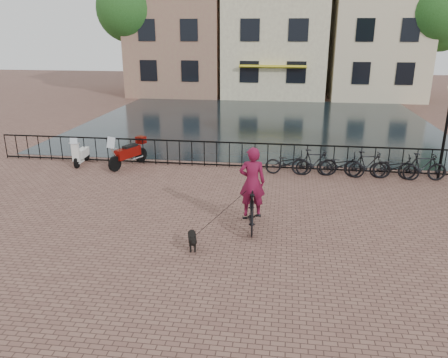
# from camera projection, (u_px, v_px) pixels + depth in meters

# --- Properties ---
(ground) EXTENTS (100.00, 100.00, 0.00)m
(ground) POSITION_uv_depth(u_px,v_px,m) (205.00, 273.00, 9.68)
(ground) COLOR brown
(ground) RESTS_ON ground
(canal_water) EXTENTS (20.00, 20.00, 0.00)m
(canal_water) POSITION_uv_depth(u_px,v_px,m) (258.00, 122.00, 25.91)
(canal_water) COLOR black
(canal_water) RESTS_ON ground
(railing) EXTENTS (20.00, 0.05, 1.02)m
(railing) POSITION_uv_depth(u_px,v_px,m) (242.00, 155.00, 17.02)
(railing) COLOR black
(railing) RESTS_ON ground
(canal_house_left) EXTENTS (7.50, 9.00, 12.80)m
(canal_house_left) POSITION_uv_depth(u_px,v_px,m) (181.00, 15.00, 36.77)
(canal_house_left) COLOR #936055
(canal_house_left) RESTS_ON ground
(canal_house_mid) EXTENTS (8.00, 9.50, 11.80)m
(canal_house_mid) POSITION_uv_depth(u_px,v_px,m) (276.00, 21.00, 35.86)
(canal_house_mid) COLOR #BEB190
(canal_house_mid) RESTS_ON ground
(canal_house_right) EXTENTS (7.00, 9.00, 13.30)m
(canal_house_right) POSITION_uv_depth(u_px,v_px,m) (378.00, 11.00, 34.55)
(canal_house_right) COLOR beige
(canal_house_right) RESTS_ON ground
(tree_far_left) EXTENTS (5.04, 5.04, 9.27)m
(tree_far_left) POSITION_uv_depth(u_px,v_px,m) (129.00, 10.00, 34.31)
(tree_far_left) COLOR black
(tree_far_left) RESTS_ON ground
(tree_far_right) EXTENTS (4.76, 4.76, 8.76)m
(tree_far_right) POSITION_uv_depth(u_px,v_px,m) (436.00, 13.00, 31.37)
(tree_far_right) COLOR black
(tree_far_right) RESTS_ON ground
(lamp_post) EXTENTS (0.30, 0.30, 3.45)m
(lamp_post) POSITION_uv_depth(u_px,v_px,m) (448.00, 114.00, 15.09)
(lamp_post) COLOR black
(lamp_post) RESTS_ON ground
(cyclist) EXTENTS (0.88, 1.98, 2.65)m
(cyclist) POSITION_uv_depth(u_px,v_px,m) (252.00, 193.00, 11.61)
(cyclist) COLOR black
(cyclist) RESTS_ON ground
(dog) EXTENTS (0.42, 0.76, 0.49)m
(dog) POSITION_uv_depth(u_px,v_px,m) (192.00, 240.00, 10.68)
(dog) COLOR black
(dog) RESTS_ON ground
(motorcycle) EXTENTS (1.20, 1.96, 1.38)m
(motorcycle) POSITION_uv_depth(u_px,v_px,m) (128.00, 150.00, 17.12)
(motorcycle) COLOR maroon
(motorcycle) RESTS_ON ground
(scooter) EXTENTS (0.48, 1.36, 1.24)m
(scooter) POSITION_uv_depth(u_px,v_px,m) (81.00, 149.00, 17.45)
(scooter) COLOR silver
(scooter) RESTS_ON ground
(parked_bike_0) EXTENTS (1.73, 0.63, 0.90)m
(parked_bike_0) POSITION_uv_depth(u_px,v_px,m) (288.00, 163.00, 16.24)
(parked_bike_0) COLOR black
(parked_bike_0) RESTS_ON ground
(parked_bike_1) EXTENTS (1.68, 0.54, 1.00)m
(parked_bike_1) POSITION_uv_depth(u_px,v_px,m) (314.00, 163.00, 16.09)
(parked_bike_1) COLOR black
(parked_bike_1) RESTS_ON ground
(parked_bike_2) EXTENTS (1.76, 0.76, 0.90)m
(parked_bike_2) POSITION_uv_depth(u_px,v_px,m) (341.00, 165.00, 15.98)
(parked_bike_2) COLOR black
(parked_bike_2) RESTS_ON ground
(parked_bike_3) EXTENTS (1.67, 0.50, 1.00)m
(parked_bike_3) POSITION_uv_depth(u_px,v_px,m) (368.00, 165.00, 15.84)
(parked_bike_3) COLOR black
(parked_bike_3) RESTS_ON ground
(parked_bike_4) EXTENTS (1.78, 0.81, 0.90)m
(parked_bike_4) POSITION_uv_depth(u_px,v_px,m) (395.00, 167.00, 15.73)
(parked_bike_4) COLOR black
(parked_bike_4) RESTS_ON ground
(parked_bike_5) EXTENTS (1.67, 0.50, 1.00)m
(parked_bike_5) POSITION_uv_depth(u_px,v_px,m) (422.00, 167.00, 15.59)
(parked_bike_5) COLOR black
(parked_bike_5) RESTS_ON ground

